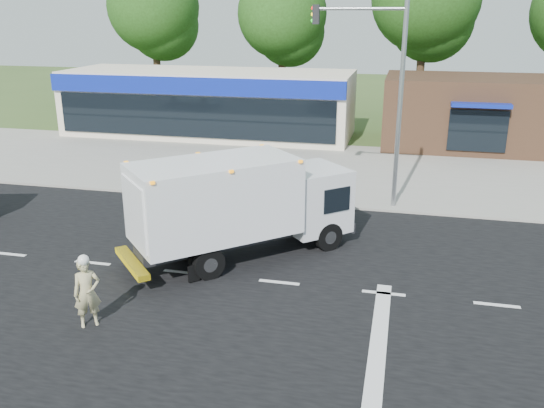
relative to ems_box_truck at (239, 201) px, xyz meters
name	(u,v)px	position (x,y,z in m)	size (l,w,h in m)	color
ground	(279,283)	(1.65, -1.57, -1.89)	(120.00, 120.00, 0.00)	#385123
road_asphalt	(279,283)	(1.65, -1.57, -1.89)	(60.00, 14.00, 0.02)	black
sidewalk	(321,197)	(1.65, 6.63, -1.83)	(60.00, 2.40, 0.12)	gray
parking_apron	(338,164)	(1.65, 12.43, -1.88)	(60.00, 9.00, 0.02)	gray
lane_markings	(318,310)	(3.00, -2.92, -1.87)	(55.20, 7.00, 0.01)	silver
ems_box_truck	(239,201)	(0.00, 0.00, 0.00)	(6.99, 6.68, 3.28)	black
emergency_worker	(87,291)	(-2.47, -4.98, -0.95)	(0.79, 0.75, 1.92)	tan
retail_strip_mall	(209,103)	(-7.35, 18.36, 0.12)	(18.00, 6.20, 4.00)	beige
brown_storefront	(473,112)	(8.65, 18.41, 0.11)	(10.00, 6.70, 4.00)	#382316
traffic_signal_pole	(384,83)	(4.00, 6.03, 3.03)	(3.51, 0.25, 8.00)	gray
background_trees	(354,13)	(0.80, 26.60, 5.49)	(36.77, 7.39, 12.10)	#332114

